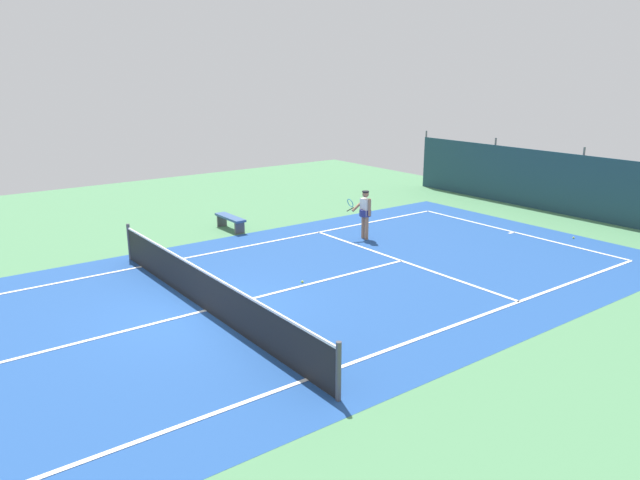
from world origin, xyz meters
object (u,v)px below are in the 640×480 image
(tennis_ball_midcourt, at_px, (302,282))
(tennis_net, at_px, (205,290))
(courtside_bench, at_px, (230,220))
(tennis_player, at_px, (365,211))
(tennis_ball_near_player, at_px, (574,238))

(tennis_ball_midcourt, bearing_deg, tennis_net, -85.85)
(courtside_bench, bearing_deg, tennis_player, 38.86)
(tennis_net, distance_m, tennis_ball_near_player, 12.94)
(tennis_player, bearing_deg, courtside_bench, 42.90)
(tennis_net, relative_size, courtside_bench, 6.33)
(tennis_player, bearing_deg, tennis_ball_midcourt, 122.99)
(tennis_ball_near_player, bearing_deg, courtside_bench, -132.57)
(tennis_net, distance_m, tennis_player, 7.59)
(tennis_player, distance_m, courtside_bench, 4.88)
(tennis_net, height_order, tennis_ball_near_player, tennis_net)
(tennis_ball_near_player, distance_m, tennis_ball_midcourt, 10.07)
(tennis_ball_near_player, xyz_separation_m, tennis_ball_midcourt, (-1.91, -9.89, 0.00))
(tennis_net, xyz_separation_m, courtside_bench, (-6.31, 4.11, -0.14))
(tennis_ball_near_player, bearing_deg, tennis_net, -97.54)
(tennis_net, bearing_deg, tennis_ball_midcourt, 94.15)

